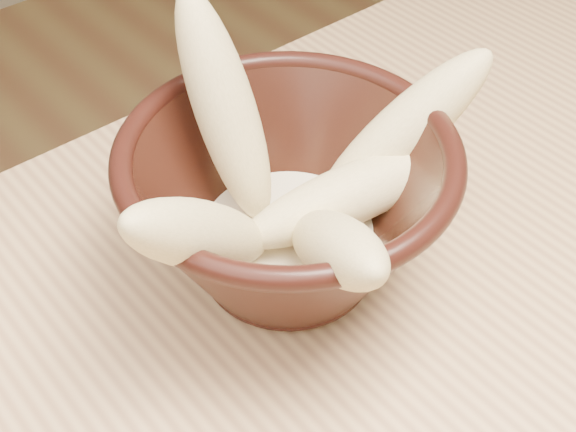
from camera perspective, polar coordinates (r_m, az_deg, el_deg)
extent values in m
cylinder|color=#A77C53|center=(1.22, 11.89, -0.61)|extent=(0.05, 0.05, 0.71)
cylinder|color=black|center=(0.60, 0.00, -3.77)|extent=(0.10, 0.10, 0.01)
cylinder|color=black|center=(0.58, 0.00, -2.23)|extent=(0.10, 0.10, 0.01)
torus|color=black|center=(0.52, 0.00, 4.44)|extent=(0.23, 0.23, 0.02)
cylinder|color=#F1E3C2|center=(0.57, 0.00, -1.45)|extent=(0.13, 0.13, 0.02)
ellipsoid|color=tan|center=(0.55, -4.50, 7.60)|extent=(0.05, 0.12, 0.17)
ellipsoid|color=tan|center=(0.49, -6.14, -1.36)|extent=(0.15, 0.08, 0.15)
ellipsoid|color=tan|center=(0.57, 8.11, 5.86)|extent=(0.16, 0.08, 0.14)
ellipsoid|color=tan|center=(0.56, 4.69, 1.62)|extent=(0.18, 0.08, 0.05)
ellipsoid|color=tan|center=(0.49, 3.40, -2.24)|extent=(0.10, 0.16, 0.13)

